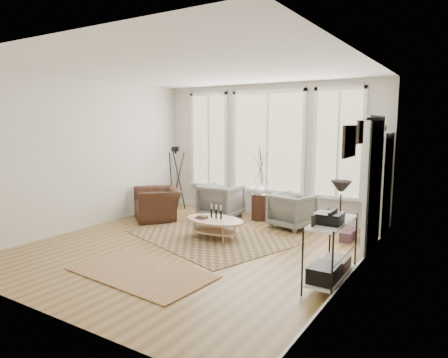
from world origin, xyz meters
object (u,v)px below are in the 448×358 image
Objects in this scene: side_table at (260,185)px; accent_chair at (157,204)px; low_shelf at (331,246)px; bookcase at (378,186)px; coffee_table at (214,223)px; armchair_right at (292,211)px; armchair_left at (221,201)px.

accent_chair is at bearing -149.70° from side_table.
side_table reaches higher than low_shelf.
bookcase is 2.40m from side_table.
low_shelf reaches higher than coffee_table.
side_table is at bearing 88.11° from coffee_table.
accent_chair is (-1.91, -1.12, -0.42)m from side_table.
armchair_right is (-1.56, -0.17, -0.61)m from bookcase.
side_table is (-2.34, 2.60, 0.24)m from low_shelf.
low_shelf is 1.10× the size of coffee_table.
side_table reaches higher than coffee_table.
armchair_right is (-1.50, 2.35, -0.17)m from low_shelf.
side_table is 1.52× the size of accent_chair.
coffee_table is at bearing -146.68° from bookcase.
coffee_table is (-2.45, -1.61, -0.67)m from bookcase.
armchair_left is 0.92m from side_table.
armchair_right is at bearing -16.33° from side_table.
bookcase reaches higher than accent_chair.
armchair_left is (-0.73, 1.38, 0.09)m from coffee_table.
side_table reaches higher than armchair_left.
accent_chair is at bearing 33.76° from armchair_left.
armchair_right is at bearing 122.53° from low_shelf.
bookcase is 1.73× the size of coffee_table.
armchair_right is 0.96m from side_table.
accent_chair reaches higher than coffee_table.
low_shelf is (-0.06, -2.52, -0.44)m from bookcase.
low_shelf is at bearing -20.83° from coffee_table.
bookcase is 2.50× the size of armchair_left.
armchair_left reaches higher than coffee_table.
armchair_left is 1.08× the size of armchair_right.
low_shelf reaches higher than armchair_left.
bookcase is 3.01m from coffee_table.
bookcase is at bearing -160.33° from armchair_right.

